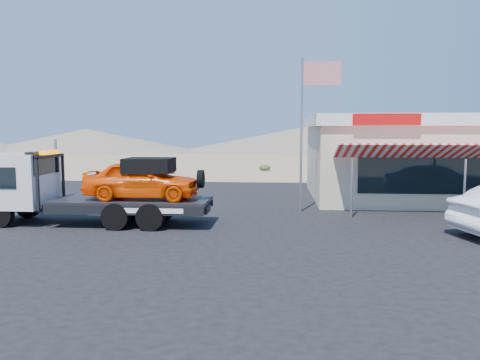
{
  "coord_description": "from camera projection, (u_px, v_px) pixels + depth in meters",
  "views": [
    {
      "loc": [
        3.76,
        -13.99,
        3.23
      ],
      "look_at": [
        2.47,
        2.3,
        1.5
      ],
      "focal_mm": 35.0,
      "sensor_mm": 36.0,
      "label": 1
    }
  ],
  "objects": [
    {
      "name": "ground",
      "position": [
        155.0,
        235.0,
        14.5
      ],
      "size": [
        120.0,
        120.0,
        0.0
      ],
      "primitive_type": "plane",
      "color": "#9D8059",
      "rests_on": "ground"
    },
    {
      "name": "asphalt_lot",
      "position": [
        229.0,
        218.0,
        17.32
      ],
      "size": [
        32.0,
        24.0,
        0.02
      ],
      "primitive_type": "cube",
      "color": "black",
      "rests_on": "ground"
    },
    {
      "name": "tow_truck",
      "position": [
        92.0,
        185.0,
        16.07
      ],
      "size": [
        7.58,
        2.25,
        2.53
      ],
      "color": "black",
      "rests_on": "asphalt_lot"
    },
    {
      "name": "jerky_store",
      "position": [
        418.0,
        157.0,
        22.36
      ],
      "size": [
        10.4,
        9.97,
        3.9
      ],
      "color": "#C5B995",
      "rests_on": "asphalt_lot"
    },
    {
      "name": "flagpole",
      "position": [
        308.0,
        117.0,
        18.18
      ],
      "size": [
        1.55,
        0.1,
        6.0
      ],
      "color": "#99999E",
      "rests_on": "asphalt_lot"
    },
    {
      "name": "distant_hills",
      "position": [
        186.0,
        140.0,
        69.73
      ],
      "size": [
        126.0,
        48.0,
        4.2
      ],
      "color": "#726B59",
      "rests_on": "ground"
    }
  ]
}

